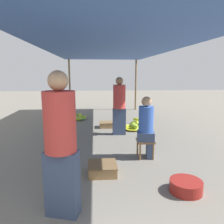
{
  "coord_description": "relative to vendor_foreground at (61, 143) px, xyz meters",
  "views": [
    {
      "loc": [
        -0.42,
        -1.52,
        1.74
      ],
      "look_at": [
        0.0,
        3.57,
        0.82
      ],
      "focal_mm": 35.0,
      "sensor_mm": 36.0,
      "label": 1
    }
  ],
  "objects": [
    {
      "name": "canopy_post_back_right",
      "position": [
        2.35,
        7.62,
        0.25
      ],
      "size": [
        0.08,
        0.08,
        2.34
      ],
      "primitive_type": "cylinder",
      "color": "olive",
      "rests_on": "ground"
    },
    {
      "name": "banana_pile_right_1",
      "position": [
        1.87,
        4.68,
        -0.85
      ],
      "size": [
        0.44,
        0.43,
        0.22
      ],
      "color": "#A7C72E",
      "rests_on": "ground"
    },
    {
      "name": "crate_mid",
      "position": [
        0.53,
        1.06,
        -0.83
      ],
      "size": [
        0.5,
        0.5,
        0.18
      ],
      "color": "olive",
      "rests_on": "ground"
    },
    {
      "name": "canopy_post_back_left",
      "position": [
        -0.71,
        7.62,
        0.25
      ],
      "size": [
        0.08,
        0.08,
        2.34
      ],
      "primitive_type": "cylinder",
      "color": "olive",
      "rests_on": "ground"
    },
    {
      "name": "banana_pile_left_1",
      "position": [
        -0.42,
        3.63,
        -0.82
      ],
      "size": [
        0.52,
        0.43,
        0.28
      ],
      "color": "#80B835",
      "rests_on": "ground"
    },
    {
      "name": "banana_pile_right_0",
      "position": [
        1.57,
        3.93,
        -0.84
      ],
      "size": [
        0.62,
        0.56,
        0.22
      ],
      "color": "#B9CE2B",
      "rests_on": "ground"
    },
    {
      "name": "vendor_seated",
      "position": [
        1.46,
        1.74,
        -0.26
      ],
      "size": [
        0.39,
        0.39,
        1.28
      ],
      "color": "#384766",
      "rests_on": "ground"
    },
    {
      "name": "canopy_tarp",
      "position": [
        0.82,
        3.47,
        1.44
      ],
      "size": [
        3.45,
        8.7,
        0.04
      ],
      "primitive_type": "cube",
      "color": "#33569E",
      "rests_on": "canopy_post_front_left"
    },
    {
      "name": "vendor_foreground",
      "position": [
        0.0,
        0.0,
        0.0
      ],
      "size": [
        0.47,
        0.47,
        1.77
      ],
      "color": "#384766",
      "rests_on": "ground"
    },
    {
      "name": "crate_near",
      "position": [
        0.77,
        4.35,
        -0.83
      ],
      "size": [
        0.42,
        0.42,
        0.17
      ],
      "color": "#9E7A4C",
      "rests_on": "ground"
    },
    {
      "name": "banana_pile_left_0",
      "position": [
        -0.19,
        5.56,
        -0.83
      ],
      "size": [
        0.62,
        0.57,
        0.26
      ],
      "color": "#91BE32",
      "rests_on": "ground"
    },
    {
      "name": "shopper_walking_mid",
      "position": [
        1.1,
        3.5,
        -0.08
      ],
      "size": [
        0.36,
        0.35,
        1.62
      ],
      "color": "#384766",
      "rests_on": "ground"
    },
    {
      "name": "stool",
      "position": [
        1.44,
        1.74,
        -0.61
      ],
      "size": [
        0.34,
        0.34,
        0.38
      ],
      "color": "brown",
      "rests_on": "ground"
    },
    {
      "name": "basin_black",
      "position": [
        1.73,
        0.37,
        -0.83
      ],
      "size": [
        0.48,
        0.48,
        0.18
      ],
      "color": "maroon",
      "rests_on": "ground"
    }
  ]
}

